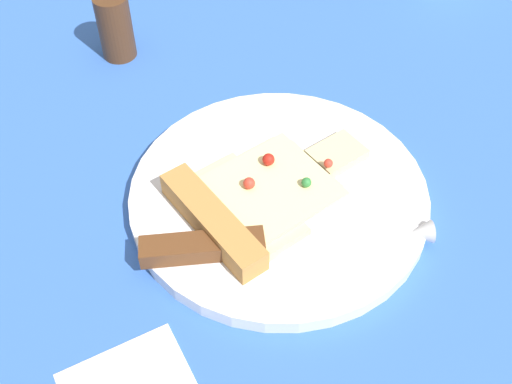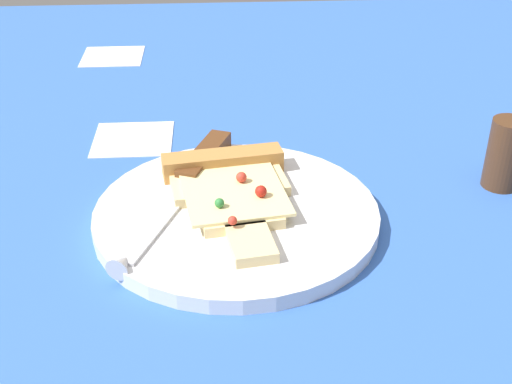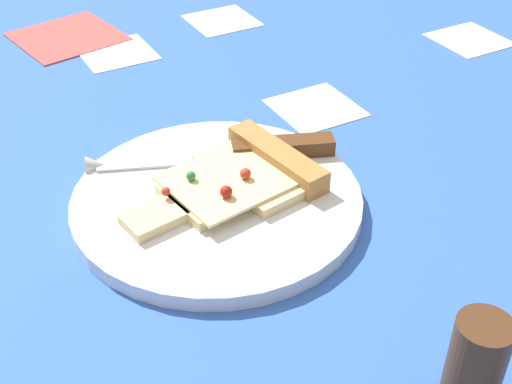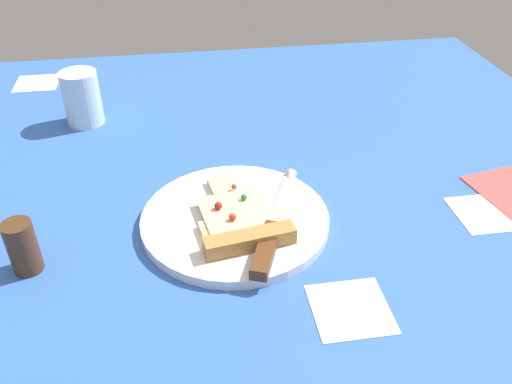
# 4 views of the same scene
# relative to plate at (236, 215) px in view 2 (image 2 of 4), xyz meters

# --- Properties ---
(ground_plane) EXTENTS (1.46, 1.46, 0.03)m
(ground_plane) POSITION_rel_plate_xyz_m (0.06, 0.03, -0.02)
(ground_plane) COLOR #3360B7
(ground_plane) RESTS_ON ground
(plate) EXTENTS (0.26, 0.26, 0.01)m
(plate) POSITION_rel_plate_xyz_m (0.00, 0.00, 0.00)
(plate) COLOR silver
(plate) RESTS_ON ground_plane
(pizza_slice) EXTENTS (0.12, 0.18, 0.02)m
(pizza_slice) POSITION_rel_plate_xyz_m (-0.00, 0.03, 0.02)
(pizza_slice) COLOR beige
(pizza_slice) RESTS_ON plate
(knife) EXTENTS (0.11, 0.23, 0.02)m
(knife) POSITION_rel_plate_xyz_m (-0.05, 0.04, 0.01)
(knife) COLOR silver
(knife) RESTS_ON plate
(pepper_shaker) EXTENTS (0.04, 0.04, 0.07)m
(pepper_shaker) POSITION_rel_plate_xyz_m (0.27, 0.05, 0.03)
(pepper_shaker) COLOR #4C2D19
(pepper_shaker) RESTS_ON ground_plane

